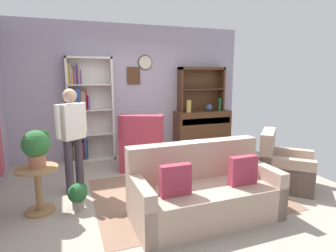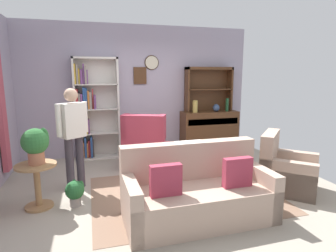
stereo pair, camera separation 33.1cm
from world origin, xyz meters
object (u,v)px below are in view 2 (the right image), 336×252
(bottle_wine, at_px, (227,105))
(couch_floral, at_px, (197,193))
(vase_round, at_px, (216,108))
(armchair_floral, at_px, (286,172))
(sideboard_hutch, at_px, (208,83))
(wingback_chair, at_px, (146,148))
(potted_plant_large, at_px, (36,143))
(bookshelf, at_px, (92,110))
(potted_plant_small, at_px, (75,191))
(person_reading, at_px, (73,132))
(sideboard, at_px, (209,129))
(plant_stand, at_px, (37,181))
(vase_tall, at_px, (195,106))

(bottle_wine, distance_m, couch_floral, 3.39)
(vase_round, relative_size, armchair_floral, 0.16)
(sideboard_hutch, relative_size, couch_floral, 0.61)
(sideboard_hutch, xyz_separation_m, wingback_chair, (-1.67, -0.95, -1.18))
(couch_floral, bearing_deg, potted_plant_large, 156.55)
(bottle_wine, height_order, potted_plant_large, bottle_wine)
(bookshelf, bearing_deg, wingback_chair, -44.84)
(couch_floral, xyz_separation_m, armchair_floral, (1.63, 0.42, -0.02))
(armchair_floral, xyz_separation_m, potted_plant_large, (-3.55, 0.41, 0.59))
(vase_round, bearing_deg, potted_plant_small, -145.96)
(couch_floral, xyz_separation_m, person_reading, (-1.48, 1.36, 0.59))
(sideboard, distance_m, potted_plant_large, 3.92)
(vase_round, distance_m, potted_plant_large, 3.99)
(sideboard, distance_m, person_reading, 3.29)
(bookshelf, distance_m, couch_floral, 3.23)
(potted_plant_large, bearing_deg, wingback_chair, 34.70)
(potted_plant_small, bearing_deg, plant_stand, 169.50)
(bookshelf, distance_m, bottle_wine, 2.99)
(vase_tall, xyz_separation_m, bottle_wine, (0.78, -0.01, 0.02))
(sideboard, bearing_deg, potted_plant_small, -143.91)
(bookshelf, distance_m, vase_round, 2.73)
(sideboard_hutch, xyz_separation_m, bottle_wine, (0.39, -0.20, -0.49))
(armchair_floral, height_order, potted_plant_small, armchair_floral)
(armchair_floral, distance_m, person_reading, 3.31)
(sideboard, relative_size, bottle_wine, 4.31)
(bottle_wine, xyz_separation_m, potted_plant_small, (-3.29, -2.02, -0.87))
(potted_plant_small, bearing_deg, potted_plant_large, 166.90)
(armchair_floral, bearing_deg, sideboard, 94.80)
(bookshelf, height_order, wingback_chair, bookshelf)
(bookshelf, height_order, sideboard, bookshelf)
(bookshelf, height_order, bottle_wine, bookshelf)
(potted_plant_small, bearing_deg, sideboard, 36.09)
(bookshelf, distance_m, sideboard_hutch, 2.65)
(wingback_chair, relative_size, person_reading, 0.67)
(bookshelf, height_order, armchair_floral, bookshelf)
(sideboard, xyz_separation_m, armchair_floral, (0.20, -2.42, -0.22))
(potted_plant_large, bearing_deg, sideboard_hutch, 32.32)
(sideboard_hutch, relative_size, person_reading, 0.71)
(potted_plant_small, bearing_deg, armchair_floral, -5.69)
(sideboard, distance_m, plant_stand, 3.94)
(vase_tall, xyz_separation_m, vase_round, (0.52, 0.01, -0.05))
(couch_floral, height_order, potted_plant_large, potted_plant_large)
(sideboard, height_order, armchair_floral, sideboard)
(sideboard_hutch, height_order, vase_round, sideboard_hutch)
(vase_round, height_order, person_reading, person_reading)
(armchair_floral, bearing_deg, bookshelf, 138.18)
(bottle_wine, bearing_deg, vase_round, 175.05)
(sideboard, distance_m, sideboard_hutch, 1.06)
(couch_floral, distance_m, potted_plant_large, 2.17)
(person_reading, bearing_deg, armchair_floral, -16.71)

